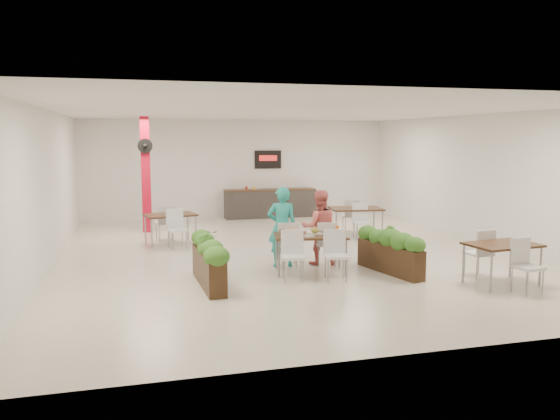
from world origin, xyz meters
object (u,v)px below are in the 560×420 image
object	(u,v)px
service_counter	(270,203)
diner_man	(282,227)
planter_right	(390,248)
side_table_c	(502,250)
planter_left	(208,258)
diner_woman	(319,227)
side_table_b	(356,212)
red_column	(146,173)
side_table_a	(170,219)
main_table	(310,241)

from	to	relation	value
service_counter	diner_man	world-z (taller)	service_counter
planter_right	side_table_c	distance (m)	2.03
service_counter	planter_right	size ratio (longest dim) A/B	1.70
service_counter	planter_right	bearing A→B (deg)	-86.48
planter_right	planter_left	bearing A→B (deg)	-179.64
diner_woman	side_table_b	distance (m)	3.58
red_column	side_table_b	distance (m)	5.88
planter_left	planter_right	size ratio (longest dim) A/B	1.09
service_counter	diner_woman	distance (m)	6.84
service_counter	planter_left	distance (m)	8.47
diner_woman	side_table_c	xyz separation A→B (m)	(2.65, -2.36, -0.15)
side_table_a	side_table_b	size ratio (longest dim) A/B	1.01
side_table_c	diner_woman	bearing A→B (deg)	131.65
planter_right	side_table_c	xyz separation A→B (m)	(1.56, -1.29, 0.14)
planter_right	side_table_a	world-z (taller)	planter_right
planter_left	side_table_c	size ratio (longest dim) A/B	1.16
side_table_b	planter_left	bearing A→B (deg)	-130.17
main_table	side_table_b	xyz separation A→B (m)	(2.45, 3.59, 0.01)
service_counter	planter_left	world-z (taller)	service_counter
diner_man	red_column	bearing A→B (deg)	-51.89
planter_left	side_table_c	distance (m)	5.26
diner_woman	planter_right	xyz separation A→B (m)	(1.09, -1.07, -0.29)
side_table_b	side_table_c	bearing A→B (deg)	-75.51
diner_man	main_table	bearing A→B (deg)	131.30
service_counter	side_table_a	size ratio (longest dim) A/B	1.80
planter_right	red_column	bearing A→B (deg)	126.70
main_table	side_table_a	bearing A→B (deg)	123.95
service_counter	main_table	distance (m)	7.53
red_column	service_counter	bearing A→B (deg)	25.00
planter_right	side_table_b	bearing A→B (deg)	76.66
service_counter	side_table_c	world-z (taller)	service_counter
red_column	service_counter	size ratio (longest dim) A/B	1.07
side_table_b	side_table_c	size ratio (longest dim) A/B	1.00
service_counter	side_table_b	bearing A→B (deg)	-69.68
planter_right	side_table_b	xyz separation A→B (m)	(0.95, 4.00, 0.16)
main_table	side_table_c	distance (m)	3.50
main_table	planter_left	bearing A→B (deg)	-167.93
red_column	side_table_b	bearing A→B (deg)	-20.29
side_table_a	service_counter	bearing A→B (deg)	36.14
red_column	main_table	distance (m)	6.42
main_table	planter_right	xyz separation A→B (m)	(1.50, -0.41, -0.15)
side_table_c	red_column	bearing A→B (deg)	122.90
main_table	side_table_a	distance (m)	4.40
red_column	side_table_c	bearing A→B (deg)	-50.42
diner_man	side_table_b	bearing A→B (deg)	-123.57
main_table	planter_right	distance (m)	1.57
diner_man	diner_woman	bearing A→B (deg)	-169.52
side_table_a	planter_right	bearing A→B (deg)	-57.22
service_counter	planter_left	xyz separation A→B (m)	(-3.06, -7.90, 0.02)
service_counter	side_table_b	size ratio (longest dim) A/B	1.80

